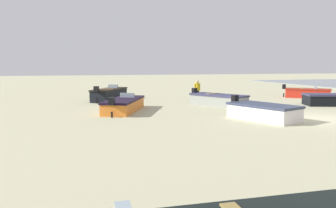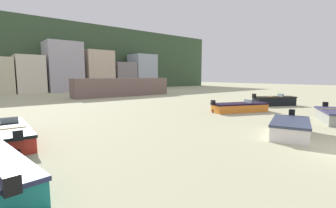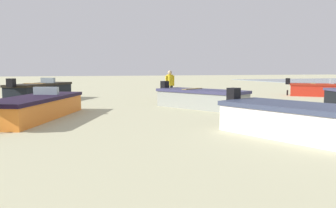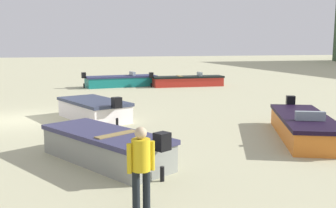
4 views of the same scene
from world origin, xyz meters
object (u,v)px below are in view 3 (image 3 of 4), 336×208
at_px(beach_walker_distant, 170,83).
at_px(boat_grey_7, 201,99).
at_px(boat_orange_3, 36,107).
at_px(boat_white_4, 294,120).
at_px(boat_red_6, 320,90).
at_px(boat_black_0, 41,92).

bearing_deg(beach_walker_distant, boat_grey_7, 85.08).
height_order(boat_orange_3, beach_walker_distant, beach_walker_distant).
xyz_separation_m(boat_white_4, boat_grey_7, (5.99, -0.18, 0.00)).
relative_size(boat_orange_3, boat_grey_7, 1.19).
xyz_separation_m(boat_red_6, boat_grey_7, (-3.14, 9.61, -0.00)).
bearing_deg(boat_grey_7, boat_orange_3, -21.96).
relative_size(boat_grey_7, beach_walker_distant, 2.60).
distance_m(boat_white_4, boat_grey_7, 5.99).
distance_m(boat_orange_3, beach_walker_distant, 7.65).
distance_m(boat_black_0, boat_white_4, 13.33).
bearing_deg(boat_red_6, boat_black_0, -58.38).
distance_m(boat_black_0, beach_walker_distant, 6.92).
xyz_separation_m(boat_white_4, boat_red_6, (9.13, -9.79, 0.00)).
distance_m(boat_red_6, beach_walker_distant, 9.89).
distance_m(boat_black_0, boat_orange_3, 6.50).
relative_size(boat_black_0, boat_white_4, 1.12).
bearing_deg(boat_black_0, boat_white_4, -30.65).
bearing_deg(boat_white_4, boat_red_6, -158.72).
distance_m(boat_grey_7, beach_walker_distant, 3.44).
relative_size(boat_black_0, boat_red_6, 1.23).
bearing_deg(boat_orange_3, boat_black_0, 114.91).
height_order(boat_black_0, boat_red_6, boat_black_0).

